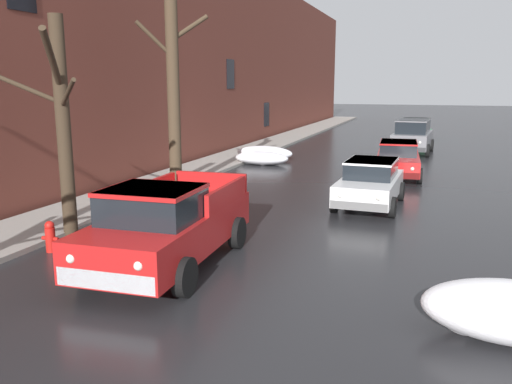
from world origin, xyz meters
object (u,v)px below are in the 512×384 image
Objects in this scene: sedan_white_parked_kerbside_close at (370,182)px; fire_hydrant at (50,236)px; sedan_red_parked_kerbside_mid at (398,158)px; sedan_green_queued_behind_truck at (416,129)px; bare_tree_mid_block at (173,77)px; suv_grey_parked_far_down_block at (413,135)px; bare_tree_second_along_sidewalk at (61,123)px; pickup_truck_red_approaching_near_lane at (167,225)px.

fire_hydrant is (-6.19, -6.88, -0.39)m from sedan_white_parked_kerbside_close.
sedan_white_parked_kerbside_close reaches higher than fire_hydrant.
sedan_red_parked_kerbside_mid is 15.27m from sedan_green_queued_behind_truck.
bare_tree_mid_block reaches higher than suv_grey_parked_far_down_block.
sedan_white_parked_kerbside_close is 0.91× the size of suv_grey_parked_far_down_block.
bare_tree_second_along_sidewalk is 8.98m from sedan_white_parked_kerbside_close.
fire_hydrant is at bearing -103.54° from sedan_green_queued_behind_truck.
sedan_red_parked_kerbside_mid is 1.02× the size of suv_grey_parked_far_down_block.
bare_tree_mid_block is 8.16m from pickup_truck_red_approaching_near_lane.
pickup_truck_red_approaching_near_lane is at bearing -0.09° from fire_hydrant.
sedan_white_parked_kerbside_close and sedan_red_parked_kerbside_mid have the same top height.
suv_grey_parked_far_down_block is 21.52m from fire_hydrant.
pickup_truck_red_approaching_near_lane reaches higher than fire_hydrant.
bare_tree_second_along_sidewalk is 5.81m from bare_tree_mid_block.
suv_grey_parked_far_down_block is at bearing 62.08° from bare_tree_mid_block.
pickup_truck_red_approaching_near_lane is at bearing -115.26° from sedan_white_parked_kerbside_close.
bare_tree_mid_block is (-0.02, 5.70, 1.14)m from bare_tree_second_along_sidewalk.
bare_tree_second_along_sidewalk is 7.41× the size of fire_hydrant.
suv_grey_parked_far_down_block is 6.14× the size of fire_hydrant.
bare_tree_second_along_sidewalk reaches higher than pickup_truck_red_approaching_near_lane.
bare_tree_second_along_sidewalk is at bearing -110.44° from suv_grey_parked_far_down_block.
sedan_green_queued_behind_truck is (0.10, 15.27, 0.00)m from sedan_red_parked_kerbside_mid.
sedan_white_parked_kerbside_close is at bearing 64.74° from pickup_truck_red_approaching_near_lane.
pickup_truck_red_approaching_near_lane is (3.33, -6.80, -3.05)m from bare_tree_mid_block.
bare_tree_second_along_sidewalk is at bearing -104.82° from sedan_green_queued_behind_truck.
fire_hydrant is at bearing -86.76° from bare_tree_mid_block.
pickup_truck_red_approaching_near_lane is 1.15× the size of suv_grey_parked_far_down_block.
bare_tree_mid_block is at bearing 93.24° from fire_hydrant.
bare_tree_mid_block reaches higher than bare_tree_second_along_sidewalk.
suv_grey_parked_far_down_block is at bearing 79.23° from pickup_truck_red_approaching_near_lane.
bare_tree_mid_block reaches higher than sedan_white_parked_kerbside_close.
sedan_red_parked_kerbside_mid is (6.99, 5.77, -3.17)m from bare_tree_mid_block.
suv_grey_parked_far_down_block is at bearing 69.56° from bare_tree_second_along_sidewalk.
bare_tree_mid_block is at bearing 116.05° from pickup_truck_red_approaching_near_lane.
pickup_truck_red_approaching_near_lane is at bearing -63.95° from bare_tree_mid_block.
bare_tree_second_along_sidewalk is 1.05× the size of pickup_truck_red_approaching_near_lane.
bare_tree_mid_block is 15.67m from suv_grey_parked_far_down_block.
bare_tree_second_along_sidewalk reaches higher than sedan_green_queued_behind_truck.
sedan_white_parked_kerbside_close and sedan_green_queued_behind_truck have the same top height.
pickup_truck_red_approaching_near_lane is 13.09m from sedan_red_parked_kerbside_mid.
sedan_white_parked_kerbside_close is at bearing 0.74° from bare_tree_mid_block.
pickup_truck_red_approaching_near_lane is 7.62m from sedan_white_parked_kerbside_close.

